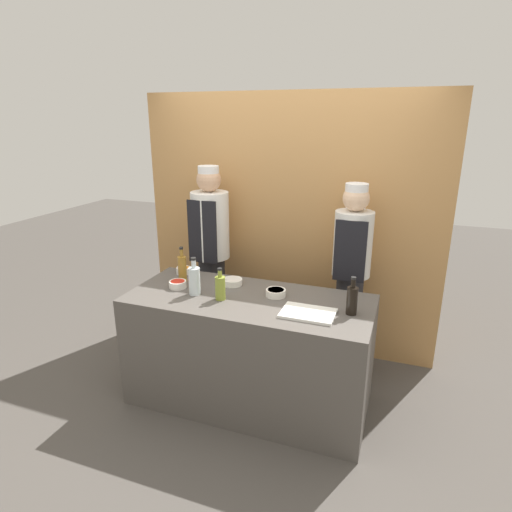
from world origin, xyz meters
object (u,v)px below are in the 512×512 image
bottle_soy (352,300)px  sauce_bowl_white (233,281)px  bottle_vinegar (182,268)px  sauce_bowl_red (178,284)px  sauce_bowl_purple (276,292)px  cutting_board (308,313)px  sauce_bowl_orange (184,270)px  chef_left (211,252)px  bottle_oil (220,287)px  chef_right (351,273)px  bottle_clear (194,280)px

bottle_soy → sauce_bowl_white: bearing=167.6°
bottle_vinegar → sauce_bowl_red: bearing=-77.3°
sauce_bowl_purple → bottle_vinegar: 0.82m
bottle_soy → bottle_vinegar: 1.40m
cutting_board → bottle_soy: bearing=22.5°
sauce_bowl_orange → bottle_soy: bottle_soy is taller
sauce_bowl_white → bottle_soy: (0.97, -0.21, 0.08)m
chef_left → sauce_bowl_red: bearing=-85.9°
sauce_bowl_purple → bottle_vinegar: bottle_vinegar is taller
sauce_bowl_white → chef_left: bearing=130.6°
sauce_bowl_white → bottle_vinegar: 0.43m
sauce_bowl_white → bottle_oil: bottle_oil is taller
bottle_soy → chef_right: bearing=98.5°
sauce_bowl_red → bottle_soy: size_ratio=0.51×
bottle_soy → chef_right: chef_right is taller
bottle_clear → bottle_soy: 1.17m
sauce_bowl_white → bottle_soy: 1.00m
sauce_bowl_red → bottle_oil: bottle_oil is taller
cutting_board → bottle_soy: size_ratio=1.35×
sauce_bowl_orange → bottle_clear: 0.48m
sauce_bowl_white → bottle_clear: size_ratio=0.54×
bottle_vinegar → chef_right: size_ratio=0.18×
sauce_bowl_purple → bottle_soy: 0.59m
sauce_bowl_orange → chef_left: chef_left is taller
sauce_bowl_orange → cutting_board: (1.20, -0.42, -0.02)m
bottle_clear → bottle_soy: size_ratio=1.08×
chef_left → chef_right: bearing=0.0°
sauce_bowl_orange → cutting_board: bearing=-19.4°
sauce_bowl_red → chef_left: size_ratio=0.08×
sauce_bowl_red → bottle_soy: bearing=-0.4°
bottle_clear → bottle_soy: (1.17, 0.06, -0.01)m
chef_left → cutting_board: bearing=-36.4°
sauce_bowl_orange → chef_left: (0.06, 0.41, 0.05)m
bottle_clear → bottle_soy: bearing=2.9°
sauce_bowl_orange → chef_right: size_ratio=0.07×
sauce_bowl_white → sauce_bowl_orange: (-0.50, 0.09, 0.00)m
cutting_board → chef_left: chef_left is taller
sauce_bowl_orange → bottle_vinegar: 0.20m
bottle_vinegar → chef_left: 0.58m
bottle_vinegar → chef_right: chef_right is taller
sauce_bowl_red → bottle_clear: (0.19, -0.07, 0.08)m
sauce_bowl_white → sauce_bowl_purple: sauce_bowl_purple is taller
sauce_bowl_red → bottle_oil: bearing=-12.4°
bottle_oil → bottle_clear: (-0.22, 0.02, 0.02)m
bottle_clear → chef_left: chef_left is taller
sauce_bowl_red → sauce_bowl_orange: (-0.11, 0.30, 0.00)m
sauce_bowl_white → sauce_bowl_purple: bearing=-14.1°
sauce_bowl_red → chef_right: 1.44m
bottle_oil → bottle_clear: 0.23m
sauce_bowl_purple → bottle_soy: bottle_soy is taller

